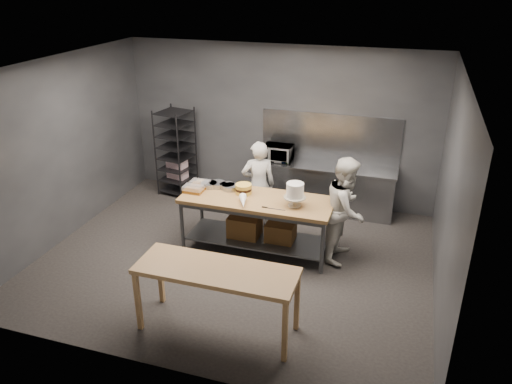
% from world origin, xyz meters
% --- Properties ---
extents(ground, '(6.00, 6.00, 0.00)m').
position_xyz_m(ground, '(0.00, 0.00, 0.00)').
color(ground, black).
rests_on(ground, ground).
extents(back_wall, '(6.00, 0.04, 3.00)m').
position_xyz_m(back_wall, '(0.00, 2.50, 1.50)').
color(back_wall, '#4C4F54').
rests_on(back_wall, ground).
extents(work_table, '(2.40, 0.90, 0.92)m').
position_xyz_m(work_table, '(0.25, 0.40, 0.57)').
color(work_table, olive).
rests_on(work_table, ground).
extents(near_counter, '(2.00, 0.70, 0.90)m').
position_xyz_m(near_counter, '(0.36, -1.66, 0.81)').
color(near_counter, olive).
rests_on(near_counter, ground).
extents(back_counter, '(2.60, 0.60, 0.90)m').
position_xyz_m(back_counter, '(1.00, 2.18, 0.45)').
color(back_counter, slate).
rests_on(back_counter, ground).
extents(splashback_panel, '(2.60, 0.02, 0.90)m').
position_xyz_m(splashback_panel, '(1.00, 2.48, 1.35)').
color(splashback_panel, slate).
rests_on(splashback_panel, back_counter).
extents(speed_rack, '(0.70, 0.74, 1.75)m').
position_xyz_m(speed_rack, '(-2.01, 2.10, 0.86)').
color(speed_rack, black).
rests_on(speed_rack, ground).
extents(chef_behind, '(0.68, 0.58, 1.59)m').
position_xyz_m(chef_behind, '(0.02, 1.16, 0.80)').
color(chef_behind, silver).
rests_on(chef_behind, ground).
extents(chef_right, '(0.72, 0.88, 1.68)m').
position_xyz_m(chef_right, '(1.61, 0.58, 0.84)').
color(chef_right, silver).
rests_on(chef_right, ground).
extents(microwave, '(0.54, 0.37, 0.30)m').
position_xyz_m(microwave, '(0.09, 2.18, 1.05)').
color(microwave, black).
rests_on(microwave, back_counter).
extents(frosted_cake_stand, '(0.34, 0.34, 0.38)m').
position_xyz_m(frosted_cake_stand, '(0.87, 0.29, 1.16)').
color(frosted_cake_stand, '#B3A98F').
rests_on(frosted_cake_stand, work_table).
extents(layer_cake, '(0.26, 0.26, 0.16)m').
position_xyz_m(layer_cake, '(-0.03, 0.50, 1.00)').
color(layer_cake, '#EDC84B').
rests_on(layer_cake, work_table).
extents(cake_pans, '(0.63, 0.33, 0.07)m').
position_xyz_m(cake_pans, '(-0.46, 0.60, 0.96)').
color(cake_pans, gray).
rests_on(cake_pans, work_table).
extents(piping_bag, '(0.25, 0.40, 0.12)m').
position_xyz_m(piping_bag, '(0.11, 0.08, 0.98)').
color(piping_bag, white).
rests_on(piping_bag, work_table).
extents(offset_spatula, '(0.36, 0.02, 0.02)m').
position_xyz_m(offset_spatula, '(0.54, 0.10, 0.93)').
color(offset_spatula, slate).
rests_on(offset_spatula, work_table).
extents(pastry_clamshells, '(0.33, 0.44, 0.11)m').
position_xyz_m(pastry_clamshells, '(-0.81, 0.41, 0.98)').
color(pastry_clamshells, '#9B631F').
rests_on(pastry_clamshells, work_table).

